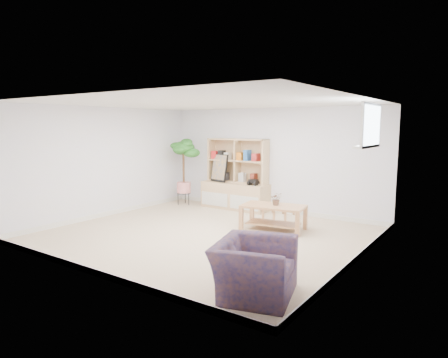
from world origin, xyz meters
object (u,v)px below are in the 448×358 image
Objects in this scene: storage_unit at (235,174)px; coffee_table at (273,218)px; floor_tree at (184,172)px; armchair at (255,264)px.

storage_unit reaches higher than coffee_table.
coffee_table is at bearing -17.00° from floor_tree.
coffee_table is at bearing 7.81° from armchair.
storage_unit is 1.01× the size of floor_tree.
coffee_table is 3.24m from floor_tree.
floor_tree reaches higher than coffee_table.
storage_unit is at bearing 20.09° from armchair.
floor_tree is at bearing 33.14° from armchair.
coffee_table is (1.70, -1.24, -0.60)m from storage_unit.
storage_unit is 1.43× the size of coffee_table.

